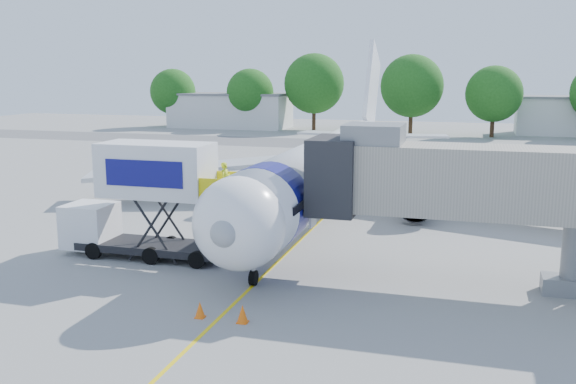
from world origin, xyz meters
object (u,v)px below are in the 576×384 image
(aircraft, at_px, (327,168))
(catering_hiloader, at_px, (145,200))
(ground_tug, at_px, (106,309))
(jet_bridge, at_px, (459,182))

(aircraft, bearing_deg, catering_hiloader, -119.41)
(catering_hiloader, relative_size, ground_tug, 2.13)
(aircraft, relative_size, jet_bridge, 2.71)
(jet_bridge, xyz_separation_m, catering_hiloader, (-14.26, -0.00, -1.58))
(ground_tug, bearing_deg, jet_bridge, 46.25)
(catering_hiloader, height_order, ground_tug, catering_hiloader)
(aircraft, bearing_deg, ground_tug, -99.60)
(catering_hiloader, xyz_separation_m, ground_tug, (2.97, -8.36, -1.98))
(aircraft, xyz_separation_m, jet_bridge, (7.99, -11.12, 1.39))
(jet_bridge, bearing_deg, aircraft, 125.70)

